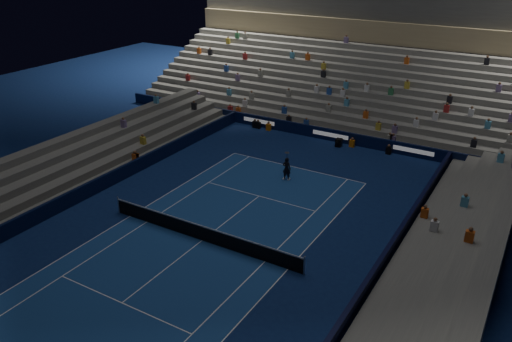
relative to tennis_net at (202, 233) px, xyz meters
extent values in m
plane|color=#0C1D4B|center=(0.00, 0.00, -0.50)|extent=(90.00, 90.00, 0.00)
cube|color=navy|center=(0.00, 0.00, -0.50)|extent=(10.97, 23.77, 0.01)
cube|color=black|center=(0.00, 18.50, 0.00)|extent=(44.00, 0.25, 1.00)
cube|color=black|center=(9.70, 0.00, 0.00)|extent=(0.25, 37.00, 1.00)
cube|color=black|center=(-9.70, 0.00, 0.00)|extent=(0.25, 37.00, 1.00)
cube|color=slate|center=(0.00, 19.50, -0.25)|extent=(44.00, 1.00, 0.50)
cube|color=slate|center=(0.00, 20.50, 0.00)|extent=(44.00, 1.00, 1.00)
cube|color=slate|center=(0.00, 21.50, 0.25)|extent=(44.00, 1.00, 1.50)
cube|color=slate|center=(0.00, 22.50, 0.50)|extent=(44.00, 1.00, 2.00)
cube|color=slate|center=(0.00, 23.50, 0.75)|extent=(44.00, 1.00, 2.50)
cube|color=slate|center=(0.00, 24.50, 1.00)|extent=(44.00, 1.00, 3.00)
cube|color=slate|center=(0.00, 25.50, 1.25)|extent=(44.00, 1.00, 3.50)
cube|color=slate|center=(0.00, 26.50, 1.50)|extent=(44.00, 1.00, 4.00)
cube|color=slate|center=(0.00, 27.50, 1.75)|extent=(44.00, 1.00, 4.50)
cube|color=slate|center=(0.00, 28.50, 2.00)|extent=(44.00, 1.00, 5.00)
cube|color=slate|center=(0.00, 29.50, 2.25)|extent=(44.00, 1.00, 5.50)
cube|color=slate|center=(0.00, 30.50, 2.50)|extent=(44.00, 1.00, 6.00)
cube|color=#9D8961|center=(0.00, 31.60, 6.60)|extent=(44.00, 0.60, 2.20)
cube|color=#4A4A47|center=(0.00, 33.00, 9.20)|extent=(44.00, 2.40, 3.00)
cube|color=#63635E|center=(10.50, 0.00, -0.25)|extent=(1.00, 37.00, 0.50)
cube|color=#63635E|center=(11.50, 0.00, 0.00)|extent=(1.00, 37.00, 1.00)
cube|color=#63635E|center=(12.50, 0.00, 0.25)|extent=(1.00, 37.00, 1.50)
cube|color=#63635E|center=(13.50, 0.00, 0.50)|extent=(1.00, 37.00, 2.00)
cube|color=#63635E|center=(14.50, 0.00, 0.75)|extent=(1.00, 37.00, 2.50)
cube|color=#61615D|center=(-10.50, 0.00, -0.25)|extent=(1.00, 37.00, 0.50)
cube|color=#61615D|center=(-11.50, 0.00, 0.00)|extent=(1.00, 37.00, 1.00)
cube|color=#61615D|center=(-12.50, 0.00, 0.25)|extent=(1.00, 37.00, 1.50)
cube|color=#61615D|center=(-13.50, 0.00, 0.50)|extent=(1.00, 37.00, 2.00)
cube|color=#61615D|center=(-14.50, 0.00, 0.75)|extent=(1.00, 37.00, 2.50)
cylinder|color=#B2B2B7|center=(-6.40, 0.00, 0.05)|extent=(0.10, 0.10, 1.10)
cylinder|color=#B2B2B7|center=(6.40, 0.00, 0.05)|extent=(0.10, 0.10, 1.10)
cube|color=black|center=(0.00, 0.00, -0.05)|extent=(12.80, 0.03, 0.90)
cube|color=white|center=(0.00, 0.00, 0.44)|extent=(12.80, 0.04, 0.08)
imported|color=black|center=(0.36, 9.65, 0.34)|extent=(0.65, 0.45, 1.69)
cube|color=black|center=(1.10, 17.57, -0.18)|extent=(0.53, 0.63, 0.64)
cylinder|color=black|center=(1.10, 17.11, 0.01)|extent=(0.19, 0.36, 0.16)
camera|label=1|loc=(15.30, -19.85, 15.09)|focal=35.93mm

